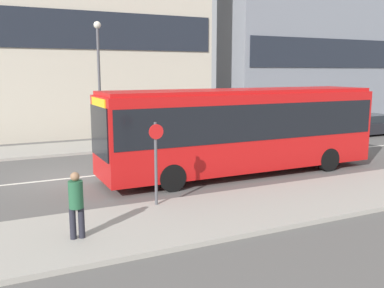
{
  "coord_description": "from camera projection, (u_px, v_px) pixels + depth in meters",
  "views": [
    {
      "loc": [
        -2.64,
        -16.41,
        4.06
      ],
      "look_at": [
        4.33,
        -1.9,
        1.31
      ],
      "focal_mm": 40.0,
      "sensor_mm": 36.0,
      "label": 1
    }
  ],
  "objects": [
    {
      "name": "ground_plane",
      "position": [
        69.0,
        178.0,
        16.39
      ],
      "size": [
        120.0,
        120.0,
        0.0
      ],
      "primitive_type": "plane",
      "color": "#595654"
    },
    {
      "name": "sidewalk_near",
      "position": [
        112.0,
        231.0,
        10.83
      ],
      "size": [
        44.0,
        3.5,
        0.13
      ],
      "color": "#A39E93",
      "rests_on": "ground_plane"
    },
    {
      "name": "sidewalk_far",
      "position": [
        47.0,
        150.0,
        21.93
      ],
      "size": [
        44.0,
        3.5,
        0.13
      ],
      "color": "#A39E93",
      "rests_on": "ground_plane"
    },
    {
      "name": "lane_centerline",
      "position": [
        69.0,
        178.0,
        16.39
      ],
      "size": [
        41.8,
        0.16,
        0.01
      ],
      "color": "silver",
      "rests_on": "ground_plane"
    },
    {
      "name": "city_bus",
      "position": [
        241.0,
        126.0,
        16.82
      ],
      "size": [
        11.28,
        2.59,
        3.37
      ],
      "rotation": [
        0.0,
        0.0,
        -0.09
      ],
      "color": "red",
      "rests_on": "ground_plane"
    },
    {
      "name": "parked_car_0",
      "position": [
        307.0,
        129.0,
        25.76
      ],
      "size": [
        4.31,
        1.78,
        1.34
      ],
      "color": "black",
      "rests_on": "ground_plane"
    },
    {
      "name": "parked_car_1",
      "position": [
        371.0,
        125.0,
        27.64
      ],
      "size": [
        4.55,
        1.85,
        1.29
      ],
      "color": "black",
      "rests_on": "ground_plane"
    },
    {
      "name": "pedestrian_near_stop",
      "position": [
        76.0,
        201.0,
        10.03
      ],
      "size": [
        0.35,
        0.34,
        1.62
      ],
      "rotation": [
        0.0,
        0.0,
        3.06
      ],
      "color": "#23232D",
      "rests_on": "sidewalk_near"
    },
    {
      "name": "bus_stop_sign",
      "position": [
        156.0,
        157.0,
        12.52
      ],
      "size": [
        0.44,
        0.12,
        2.47
      ],
      "color": "#4C4C51",
      "rests_on": "sidewalk_near"
    },
    {
      "name": "street_lamp",
      "position": [
        99.0,
        71.0,
        21.68
      ],
      "size": [
        0.36,
        0.36,
        6.38
      ],
      "color": "#4C4C51",
      "rests_on": "sidewalk_far"
    }
  ]
}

